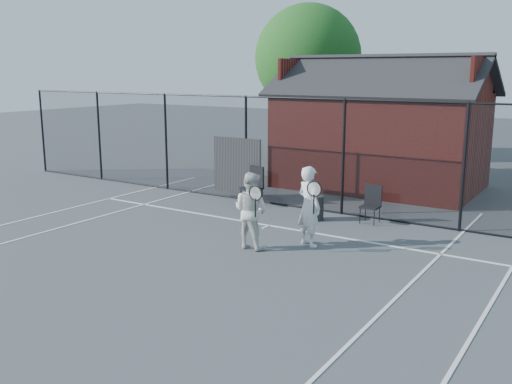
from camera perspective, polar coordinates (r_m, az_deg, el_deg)
The scene contains 10 objects.
ground at distance 11.50m, azimuth -6.52°, elevation -6.71°, with size 80.00×80.00×0.00m, color #464C50.
court_lines at distance 10.57m, azimuth -11.08°, elevation -8.55°, with size 11.02×18.00×0.01m.
fence at distance 15.40m, azimuth 4.26°, elevation 3.66°, with size 22.04×3.00×3.00m.
clubhouse at distance 18.68m, azimuth 12.35°, elevation 5.39°, with size 6.50×4.36×4.19m.
tree_left at distance 24.72m, azimuth 5.23°, elevation 13.18°, with size 4.48×4.48×6.44m.
player_front at distance 12.14m, azimuth 5.32°, elevation -1.42°, with size 0.83×0.68×1.73m.
player_back at distance 11.96m, azimuth -0.53°, elevation -1.83°, with size 0.89×0.66×1.63m.
chair_left at distance 15.85m, azimuth -0.44°, elevation 0.55°, with size 0.50×0.52×1.05m, color black.
chair_right at distance 14.25m, azimuth 11.35°, elevation -1.29°, with size 0.44×0.45×0.91m, color black.
waste_bin at distance 14.39m, azimuth 5.94°, elevation -1.58°, with size 0.42×0.42×0.62m, color black.
Camera 1 is at (6.93, -8.41, 3.69)m, focal length 40.00 mm.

